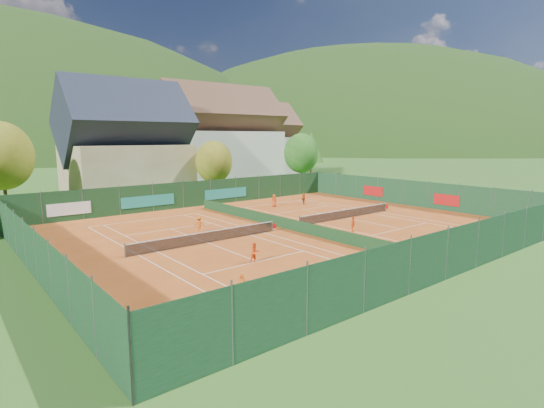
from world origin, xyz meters
The scene contains 31 objects.
ground centered at (0.00, 0.00, -0.02)m, with size 600.00×600.00×0.00m, color #2A571B.
clay_pad centered at (0.00, 0.00, 0.01)m, with size 40.00×32.00×0.01m, color #A74818.
court_markings_left centered at (-8.00, 0.00, 0.01)m, with size 11.03×23.83×0.00m.
court_markings_right centered at (8.00, 0.00, 0.01)m, with size 11.03×23.83×0.00m.
tennis_net_left centered at (-7.85, 0.00, 0.51)m, with size 13.30×0.10×1.02m.
tennis_net_right centered at (8.15, 0.00, 0.51)m, with size 13.30×0.10×1.02m.
court_divider centered at (0.00, 0.00, 0.50)m, with size 0.03×28.80×1.00m.
fence_north centered at (-0.46, 15.99, 1.47)m, with size 40.00×0.10×3.00m.
fence_south centered at (0.00, -16.00, 1.50)m, with size 40.00×0.04×3.00m.
fence_west centered at (-20.00, 0.00, 1.50)m, with size 0.04×32.00×3.00m.
fence_east centered at (20.00, 0.05, 1.48)m, with size 0.09×32.00×3.00m.
chalet centered at (-3.00, 30.00, 6.62)m, with size 16.20×12.00×16.00m.
hotel_block_a centered at (16.00, 36.00, 7.38)m, with size 21.60×11.00×17.25m.
hotel_block_b centered at (30.00, 44.00, 6.62)m, with size 17.28×10.00×15.50m.
tree_west_mid centered at (-18.00, 26.00, 6.07)m, with size 6.44×6.44×9.78m.
tree_center centered at (6.00, 22.00, 4.72)m, with size 5.01×5.01×7.60m.
tree_east_front centered at (24.00, 24.00, 5.39)m, with size 5.72×5.72×8.69m.
tree_east_mid centered at (34.00, 32.00, 6.06)m, with size 5.04×5.04×9.00m.
tree_east_back centered at (26.00, 40.00, 6.74)m, with size 7.15×7.15×10.86m.
mountain_backdrop centered at (28.54, 233.48, -39.64)m, with size 820.00×530.00×242.00m.
ball_hopper centered at (10.92, -11.09, 0.56)m, with size 0.34×0.34×0.80m.
loose_ball_0 centered at (-6.32, -5.10, 0.03)m, with size 0.07×0.07×0.07m, color #CCD833.
loose_ball_1 centered at (2.52, -11.21, 0.03)m, with size 0.07×0.07×0.07m, color #CCD833.
loose_ball_2 centered at (2.72, 2.40, 0.03)m, with size 0.07×0.07×0.07m, color #CCD833.
loose_ball_3 centered at (-6.88, 10.11, 0.03)m, with size 0.07×0.07×0.07m, color #CCD833.
player_left_near centered at (-12.49, -11.07, 0.66)m, with size 0.48×0.32×1.32m, color #CA5411.
player_left_mid centered at (-8.27, -6.47, 0.68)m, with size 0.66×0.52×1.37m, color #F05015.
player_left_far centered at (-6.72, 3.59, 0.71)m, with size 0.92×0.53×1.43m, color #D85D13.
player_right_near centered at (3.69, -4.50, 0.67)m, with size 0.79×0.33×1.35m, color #F55715.
player_right_far_a centered at (6.81, 10.03, 0.72)m, with size 0.71×0.46×1.45m, color #D14612.
player_right_far_b centered at (10.59, 9.03, 0.69)m, with size 1.27×0.41×1.37m, color #CA5111.
Camera 1 is at (-24.14, -27.86, 8.11)m, focal length 28.00 mm.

